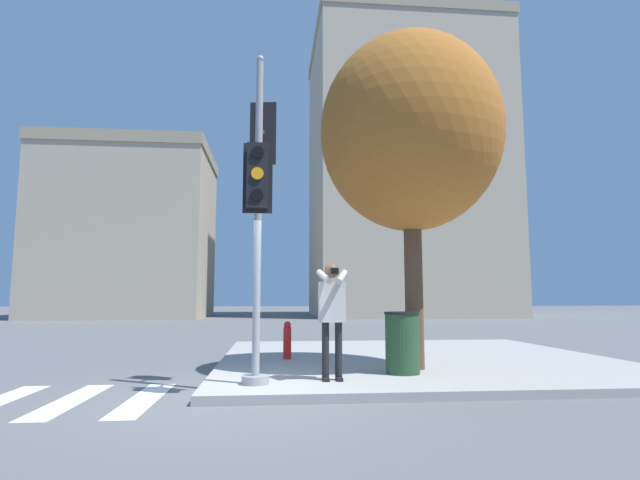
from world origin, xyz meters
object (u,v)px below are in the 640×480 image
(person_photographer, at_px, (332,309))
(street_tree, at_px, (410,133))
(fire_hydrant, at_px, (287,340))
(traffic_signal_pole, at_px, (260,185))
(trash_bin, at_px, (402,342))

(person_photographer, distance_m, street_tree, 3.70)
(street_tree, distance_m, fire_hydrant, 4.73)
(traffic_signal_pole, height_order, trash_bin, traffic_signal_pole)
(traffic_signal_pole, height_order, person_photographer, traffic_signal_pole)
(traffic_signal_pole, bearing_deg, street_tree, 25.64)
(person_photographer, bearing_deg, street_tree, 33.76)
(fire_hydrant, height_order, trash_bin, trash_bin)
(traffic_signal_pole, relative_size, street_tree, 0.81)
(traffic_signal_pole, relative_size, fire_hydrant, 6.54)
(traffic_signal_pole, bearing_deg, fire_hydrant, 80.01)
(traffic_signal_pole, xyz_separation_m, person_photographer, (1.11, 0.24, -1.85))
(traffic_signal_pole, xyz_separation_m, street_tree, (2.70, 1.30, 1.33))
(person_photographer, relative_size, street_tree, 0.29)
(street_tree, bearing_deg, person_photographer, -146.24)
(street_tree, bearing_deg, traffic_signal_pole, -154.36)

